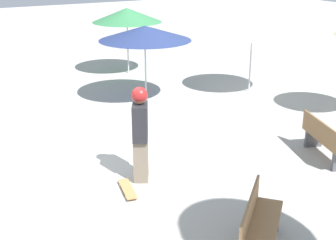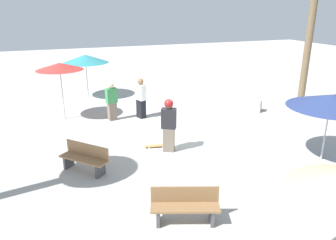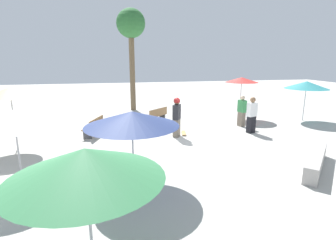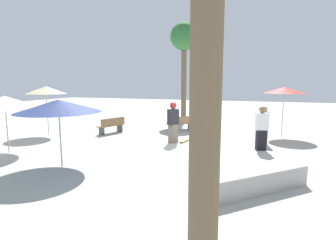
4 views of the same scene
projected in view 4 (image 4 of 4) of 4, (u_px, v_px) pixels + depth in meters
ground_plane at (186, 149)px, 10.94m from camera, size 60.00×60.00×0.00m
skater_main at (173, 121)px, 11.95m from camera, size 0.48×0.57×1.88m
skateboard at (184, 140)px, 12.25m from camera, size 0.35×0.82×0.07m
concrete_ledge at (258, 182)px, 6.55m from camera, size 2.51×2.45×0.55m
bench_near at (181, 124)px, 14.92m from camera, size 1.48×1.40×0.85m
bench_far at (112, 126)px, 14.26m from camera, size 0.95×1.65×0.85m
shade_umbrella_tan at (46, 90)px, 13.62m from camera, size 2.02×2.02×2.56m
shade_umbrella_navy at (59, 106)px, 8.36m from camera, size 2.67×2.67×2.22m
shade_umbrella_white at (5, 102)px, 10.14m from camera, size 2.39×2.39×2.24m
shade_umbrella_red at (284, 90)px, 13.16m from camera, size 2.01×2.01×2.52m
palm_tree_center_left at (184, 41)px, 18.42m from camera, size 1.96×1.96×6.94m
bystander_watching at (261, 128)px, 10.64m from camera, size 0.56×0.42×1.81m
bystander_far at (264, 125)px, 11.81m from camera, size 0.36×0.51×1.71m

